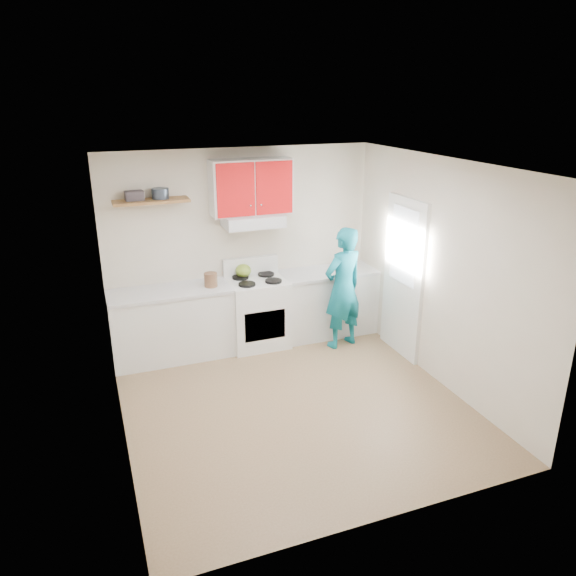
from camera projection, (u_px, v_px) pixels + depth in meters
name	position (u px, v px, depth m)	size (l,w,h in m)	color
floor	(293.00, 402.00, 6.07)	(3.80, 3.80, 0.00)	brown
ceiling	(294.00, 165.00, 5.19)	(3.60, 3.80, 0.04)	white
back_wall	(242.00, 247.00, 7.30)	(3.60, 0.04, 2.60)	beige
front_wall	(389.00, 378.00, 3.96)	(3.60, 0.04, 2.60)	beige
left_wall	(112.00, 317.00, 5.03)	(0.04, 3.80, 2.60)	beige
right_wall	(440.00, 274.00, 6.23)	(0.04, 3.80, 2.60)	beige
door	(403.00, 278.00, 6.93)	(0.05, 0.85, 2.05)	white
door_glass	(404.00, 246.00, 6.78)	(0.01, 0.55, 0.95)	white
counter_left	(172.00, 325.00, 6.98)	(1.52, 0.60, 0.90)	silver
counter_right	(327.00, 303.00, 7.71)	(1.32, 0.60, 0.90)	silver
stove	(257.00, 312.00, 7.33)	(0.76, 0.65, 0.92)	white
range_hood	(253.00, 221.00, 7.01)	(0.76, 0.44, 0.15)	silver
upper_cabinets	(251.00, 187.00, 6.91)	(1.02, 0.33, 0.70)	#AF0F11
shelf	(151.00, 201.00, 6.54)	(0.90, 0.30, 0.04)	brown
books	(134.00, 196.00, 6.48)	(0.21, 0.15, 0.11)	#383137
tin	(160.00, 193.00, 6.57)	(0.21, 0.21, 0.13)	#333D4C
kettle	(243.00, 271.00, 7.27)	(0.21, 0.21, 0.18)	olive
crock	(211.00, 281.00, 6.91)	(0.17, 0.17, 0.20)	brown
cutting_board	(322.00, 275.00, 7.43)	(0.33, 0.24, 0.02)	olive
silicone_mat	(360.00, 270.00, 7.66)	(0.31, 0.25, 0.01)	#B11222
person	(343.00, 288.00, 7.18)	(0.60, 0.39, 1.64)	#0D6B7C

